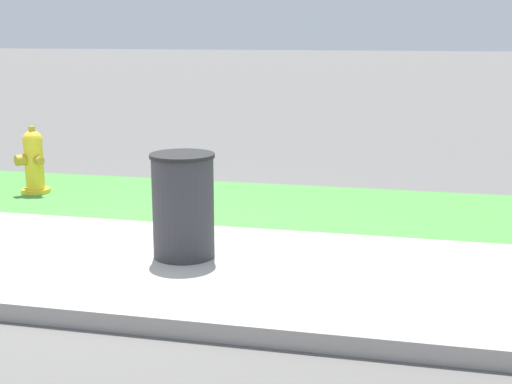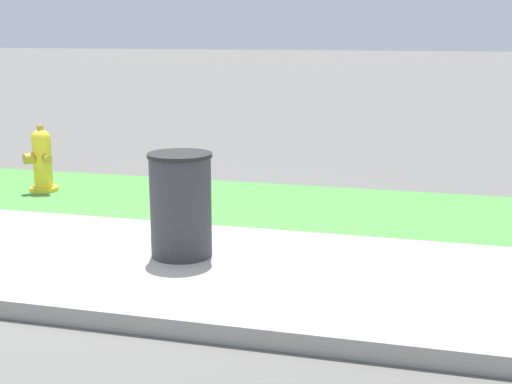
# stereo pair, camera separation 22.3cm
# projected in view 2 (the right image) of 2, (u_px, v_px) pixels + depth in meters

# --- Properties ---
(ground_plane) EXTENTS (120.00, 120.00, 0.00)m
(ground_plane) POSITION_uv_depth(u_px,v_px,m) (115.00, 259.00, 5.64)
(ground_plane) COLOR #5B5956
(sidewalk_pavement) EXTENTS (18.00, 2.25, 0.01)m
(sidewalk_pavement) POSITION_uv_depth(u_px,v_px,m) (115.00, 258.00, 5.64)
(sidewalk_pavement) COLOR #9E9993
(sidewalk_pavement) RESTS_ON ground
(grass_verge) EXTENTS (18.00, 1.94, 0.01)m
(grass_verge) POSITION_uv_depth(u_px,v_px,m) (203.00, 199.00, 7.61)
(grass_verge) COLOR #47893D
(grass_verge) RESTS_ON ground
(street_curb) EXTENTS (18.00, 0.16, 0.12)m
(street_curb) POSITION_uv_depth(u_px,v_px,m) (30.00, 307.00, 4.50)
(street_curb) COLOR #9E9993
(street_curb) RESTS_ON ground
(fire_hydrant_by_grass_verge) EXTENTS (0.36, 0.35, 0.74)m
(fire_hydrant_by_grass_verge) POSITION_uv_depth(u_px,v_px,m) (42.00, 160.00, 7.94)
(fire_hydrant_by_grass_verge) COLOR yellow
(fire_hydrant_by_grass_verge) RESTS_ON ground
(trash_bin) EXTENTS (0.51, 0.51, 0.84)m
(trash_bin) POSITION_uv_depth(u_px,v_px,m) (181.00, 205.00, 5.62)
(trash_bin) COLOR #333338
(trash_bin) RESTS_ON ground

